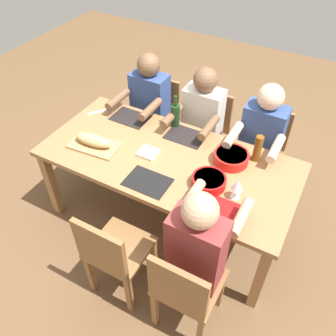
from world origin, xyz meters
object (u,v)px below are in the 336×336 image
at_px(diner_far_center, 200,122).
at_px(diner_far_right, 260,140).
at_px(beer_bottle, 258,149).
at_px(serving_bowl_greens, 209,181).
at_px(dining_table, 168,165).
at_px(bread_loaf, 93,140).
at_px(chair_near_right, 184,289).
at_px(napkin_stack, 148,153).
at_px(cutting_board, 94,146).
at_px(wine_glass, 237,186).
at_px(wine_bottle, 175,115).
at_px(chair_far_left, 158,115).
at_px(diner_far_left, 148,106).
at_px(chair_near_center, 112,253).
at_px(chair_far_right, 262,148).
at_px(serving_bowl_fruit, 231,157).
at_px(chair_far_center, 207,130).
at_px(diner_near_right, 199,248).

bearing_deg(diner_far_center, diner_far_right, 0.00).
xyz_separation_m(diner_far_right, beer_bottle, (0.05, -0.30, 0.15)).
height_order(serving_bowl_greens, beer_bottle, beer_bottle).
xyz_separation_m(dining_table, bread_loaf, (-0.58, -0.17, 0.14)).
xyz_separation_m(diner_far_right, chair_near_right, (0.00, -1.39, -0.21)).
xyz_separation_m(chair_near_right, napkin_stack, (-0.71, 0.75, 0.27)).
bearing_deg(beer_bottle, cutting_board, -158.32).
distance_m(chair_near_right, wine_glass, 0.75).
distance_m(dining_table, wine_bottle, 0.46).
xyz_separation_m(chair_far_left, diner_far_left, (0.00, -0.18, 0.21)).
height_order(chair_near_center, cutting_board, chair_near_center).
bearing_deg(cutting_board, diner_far_left, 87.47).
relative_size(chair_far_right, diner_far_left, 0.71).
relative_size(beer_bottle, napkin_stack, 1.57).
bearing_deg(beer_bottle, serving_bowl_greens, -115.91).
relative_size(dining_table, serving_bowl_fruit, 7.51).
relative_size(bread_loaf, napkin_stack, 2.29).
bearing_deg(dining_table, wine_glass, -13.22).
relative_size(diner_far_right, napkin_stack, 8.57).
bearing_deg(chair_far_right, napkin_stack, -130.59).
height_order(diner_far_right, wine_glass, diner_far_right).
bearing_deg(chair_far_center, chair_far_right, 0.00).
bearing_deg(diner_far_right, diner_far_left, 180.00).
bearing_deg(serving_bowl_fruit, chair_far_left, 148.79).
xyz_separation_m(chair_near_right, serving_bowl_fruit, (-0.11, 0.97, 0.30)).
bearing_deg(chair_near_center, dining_table, 90.00).
relative_size(diner_far_left, cutting_board, 3.00).
xyz_separation_m(diner_near_right, napkin_stack, (-0.71, 0.57, 0.05)).
height_order(chair_far_right, beer_bottle, beer_bottle).
distance_m(dining_table, chair_far_left, 0.97).
bearing_deg(chair_near_right, chair_far_left, 124.84).
distance_m(chair_near_right, diner_far_center, 1.51).
xyz_separation_m(serving_bowl_greens, bread_loaf, (-0.98, -0.05, 0.02)).
bearing_deg(diner_far_left, chair_far_left, 90.00).
distance_m(diner_far_right, serving_bowl_fruit, 0.44).
bearing_deg(wine_bottle, chair_far_right, 29.22).
bearing_deg(chair_far_left, diner_near_right, -51.76).
bearing_deg(diner_far_left, chair_near_right, -51.76).
height_order(diner_far_left, bread_loaf, diner_far_left).
relative_size(serving_bowl_greens, wine_glass, 1.48).
distance_m(chair_far_center, serving_bowl_fruit, 0.80).
xyz_separation_m(chair_far_right, beer_bottle, (0.05, -0.48, 0.37)).
relative_size(chair_near_right, chair_far_center, 1.00).
height_order(chair_far_left, wine_glass, wine_glass).
distance_m(chair_near_center, chair_far_center, 1.57).
distance_m(chair_near_center, diner_far_center, 1.41).
xyz_separation_m(serving_bowl_greens, cutting_board, (-0.98, -0.05, -0.03)).
bearing_deg(cutting_board, chair_far_center, 58.61).
relative_size(chair_far_right, napkin_stack, 6.07).
distance_m(wine_bottle, beer_bottle, 0.75).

